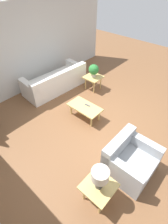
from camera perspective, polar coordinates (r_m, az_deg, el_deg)
The scene contains 10 objects.
ground_plane at distance 4.88m, azimuth 4.47°, elevation -4.64°, with size 14.00×14.00×0.00m, color brown.
wall_right at distance 6.13m, azimuth -19.16°, elevation 18.67°, with size 0.12×7.20×2.70m.
sofa at distance 6.21m, azimuth -9.23°, elevation 9.68°, with size 1.04×2.24×0.77m.
armchair at distance 3.91m, azimuth 14.53°, elevation -15.05°, with size 0.89×0.97×0.80m.
coffee_table at distance 4.92m, azimuth 0.24°, elevation 1.36°, with size 0.95×0.51×0.39m.
side_table_plant at distance 6.11m, azimuth 3.06°, elevation 10.91°, with size 0.56×0.56×0.48m.
side_table_lamp at distance 3.42m, azimuth 4.78°, elevation -23.38°, with size 0.56×0.56×0.48m.
potted_plant at distance 5.96m, azimuth 3.17°, elevation 13.56°, with size 0.34×0.34×0.44m.
table_lamp at distance 3.07m, azimuth 5.21°, elevation -20.24°, with size 0.30×0.30×0.48m.
remote_control at distance 4.92m, azimuth 1.11°, elevation 2.29°, with size 0.16×0.06×0.02m.
Camera 1 is at (-1.97, 2.78, 3.49)m, focal length 28.00 mm.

